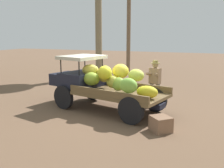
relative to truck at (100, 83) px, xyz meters
The scene contains 4 objects.
ground_plane 1.13m from the truck, behind, with size 60.00×60.00×0.00m, color brown.
truck is the anchor object (origin of this frame).
farmer 2.08m from the truck, 143.77° to the right, with size 0.54×0.50×1.69m.
wooden_crate 2.92m from the truck, 151.04° to the left, with size 0.53×0.48×0.42m, color #866148.
Camera 1 is at (-3.17, 8.21, 2.64)m, focal length 41.42 mm.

